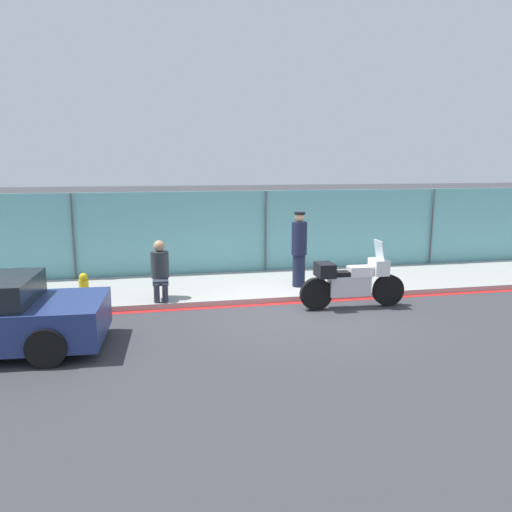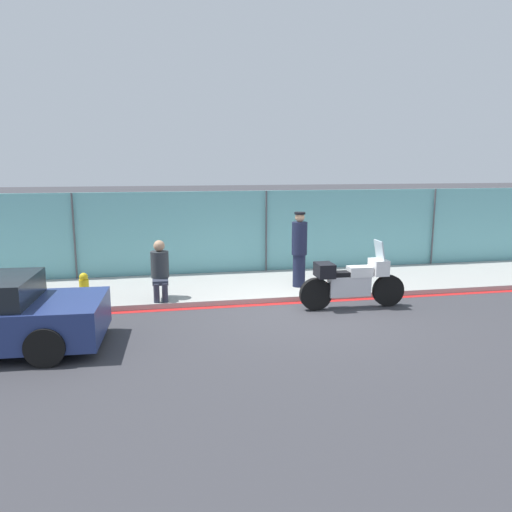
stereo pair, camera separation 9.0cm
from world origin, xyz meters
name	(u,v)px [view 1 (the left image)]	position (x,y,z in m)	size (l,w,h in m)	color
ground_plane	(303,312)	(0.00, 0.00, 0.00)	(120.00, 120.00, 0.00)	#38383D
sidewalk	(278,284)	(0.00, 2.28, 0.06)	(38.20, 2.90, 0.12)	#9E9E99
curb_paint_stripe	(294,303)	(0.00, 0.74, 0.00)	(38.20, 0.18, 0.01)	red
storefront_fence	(265,233)	(0.00, 3.82, 1.19)	(36.29, 0.17, 2.38)	#6BB2B7
motorcycle	(352,281)	(1.13, 0.13, 0.60)	(2.38, 0.51, 1.49)	black
officer_standing	(299,249)	(0.41, 1.77, 1.07)	(0.38, 0.38, 1.85)	#191E38
person_seated_on_curb	(160,267)	(-2.97, 1.32, 0.85)	(0.41, 0.69, 1.32)	#2D3342
fire_hydrant	(84,286)	(-4.67, 1.64, 0.41)	(0.21, 0.27, 0.59)	gold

